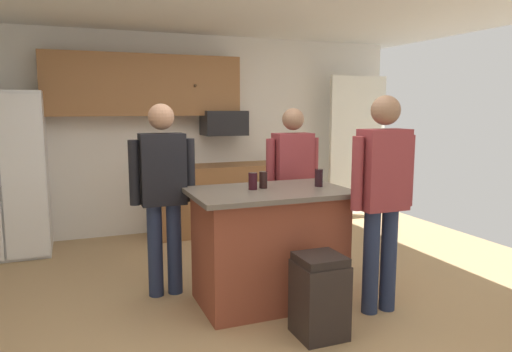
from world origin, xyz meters
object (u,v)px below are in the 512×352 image
at_px(kitchen_island, 269,245).
at_px(glass_short_whisky, 263,180).
at_px(person_guest_left, 163,187).
at_px(person_host_foreground, 383,189).
at_px(refrigerator, 4,174).
at_px(microwave_over_range, 224,123).
at_px(person_guest_by_door, 292,178).
at_px(glass_pilsner, 319,178).
at_px(trash_bin, 319,296).
at_px(glass_dark_ale, 253,181).

bearing_deg(kitchen_island, glass_short_whisky, 99.91).
relative_size(person_guest_left, person_host_foreground, 0.97).
bearing_deg(refrigerator, microwave_over_range, 2.60).
height_order(refrigerator, kitchen_island, refrigerator).
height_order(microwave_over_range, person_guest_by_door, person_guest_by_door).
distance_m(person_guest_left, glass_pilsner, 1.35).
xyz_separation_m(refrigerator, person_guest_left, (1.44, -1.80, 0.06)).
xyz_separation_m(refrigerator, person_guest_by_door, (2.77, -1.62, 0.03)).
distance_m(refrigerator, person_host_foreground, 4.09).
relative_size(person_guest_left, trash_bin, 2.77).
relative_size(person_guest_left, glass_pilsner, 11.15).
relative_size(kitchen_island, glass_short_whisky, 9.21).
relative_size(person_host_foreground, person_guest_by_door, 1.06).
distance_m(person_host_foreground, trash_bin, 0.99).
height_order(kitchen_island, glass_short_whisky, glass_short_whisky).
bearing_deg(glass_short_whisky, glass_pilsner, -11.76).
relative_size(kitchen_island, glass_pilsner, 8.67).
height_order(person_guest_by_door, glass_dark_ale, person_guest_by_door).
xyz_separation_m(refrigerator, glass_pilsner, (2.70, -2.29, 0.13)).
height_order(microwave_over_range, glass_short_whisky, microwave_over_range).
xyz_separation_m(person_guest_left, person_host_foreground, (1.56, -0.99, 0.04)).
distance_m(refrigerator, person_guest_left, 2.30).
distance_m(microwave_over_range, glass_short_whisky, 2.37).
xyz_separation_m(microwave_over_range, trash_bin, (-0.27, -3.11, -1.15)).
bearing_deg(person_guest_left, refrigerator, 159.40).
height_order(person_guest_left, glass_pilsner, person_guest_left).
height_order(glass_short_whisky, glass_dark_ale, same).
bearing_deg(microwave_over_range, trash_bin, -94.94).
bearing_deg(glass_pilsner, refrigerator, 139.69).
xyz_separation_m(microwave_over_range, glass_short_whisky, (-0.38, -2.31, -0.40)).
distance_m(microwave_over_range, person_host_foreground, 2.97).
relative_size(refrigerator, person_host_foreground, 1.05).
distance_m(person_guest_by_door, glass_dark_ale, 0.90).
distance_m(glass_short_whisky, trash_bin, 1.10).
distance_m(person_guest_left, person_host_foreground, 1.85).
relative_size(refrigerator, microwave_over_range, 3.28).
relative_size(person_host_foreground, trash_bin, 2.87).
bearing_deg(glass_pilsner, person_guest_by_door, 83.91).
height_order(microwave_over_range, person_host_foreground, person_host_foreground).
relative_size(refrigerator, glass_pilsner, 12.12).
height_order(kitchen_island, glass_pilsner, glass_pilsner).
bearing_deg(person_guest_left, person_guest_by_door, 38.74).
distance_m(kitchen_island, person_guest_by_door, 0.96).
xyz_separation_m(kitchen_island, glass_short_whisky, (-0.02, 0.09, 0.55)).
bearing_deg(person_guest_by_door, person_guest_left, -43.13).
distance_m(person_host_foreground, glass_dark_ale, 1.05).
xyz_separation_m(glass_pilsner, trash_bin, (-0.37, -0.70, -0.75)).
bearing_deg(person_guest_left, glass_short_whisky, 4.56).
bearing_deg(glass_short_whisky, refrigerator, 135.39).
height_order(microwave_over_range, kitchen_island, microwave_over_range).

